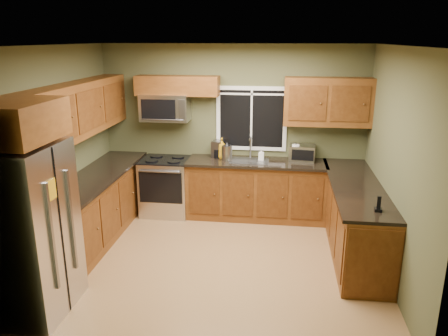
% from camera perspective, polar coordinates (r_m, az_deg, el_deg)
% --- Properties ---
extents(floor, '(4.20, 4.20, 0.00)m').
position_cam_1_polar(floor, '(5.83, -0.96, -11.88)').
color(floor, olive).
rests_on(floor, ground).
extents(ceiling, '(4.20, 4.20, 0.00)m').
position_cam_1_polar(ceiling, '(5.12, -1.11, 15.72)').
color(ceiling, white).
rests_on(ceiling, back_wall).
extents(back_wall, '(4.20, 0.00, 4.20)m').
position_cam_1_polar(back_wall, '(7.05, 1.14, 4.93)').
color(back_wall, '#4C4E2F').
rests_on(back_wall, ground).
extents(front_wall, '(4.20, 0.00, 4.20)m').
position_cam_1_polar(front_wall, '(3.64, -5.25, -6.59)').
color(front_wall, '#4C4E2F').
rests_on(front_wall, ground).
extents(left_wall, '(0.00, 3.60, 3.60)m').
position_cam_1_polar(left_wall, '(5.99, -21.32, 1.65)').
color(left_wall, '#4C4E2F').
rests_on(left_wall, ground).
extents(right_wall, '(0.00, 3.60, 3.60)m').
position_cam_1_polar(right_wall, '(5.43, 21.47, 0.16)').
color(right_wall, '#4C4E2F').
rests_on(right_wall, ground).
extents(window, '(1.12, 0.03, 1.02)m').
position_cam_1_polar(window, '(6.97, 3.60, 6.46)').
color(window, white).
rests_on(window, back_wall).
extents(base_cabinets_left, '(0.60, 2.65, 0.90)m').
position_cam_1_polar(base_cabinets_left, '(6.53, -16.22, -4.96)').
color(base_cabinets_left, brown).
rests_on(base_cabinets_left, ground).
extents(countertop_left, '(0.65, 2.65, 0.04)m').
position_cam_1_polar(countertop_left, '(6.37, -16.35, -1.04)').
color(countertop_left, black).
rests_on(countertop_left, base_cabinets_left).
extents(base_cabinets_back, '(2.17, 0.60, 0.90)m').
position_cam_1_polar(base_cabinets_back, '(6.97, 4.22, -2.93)').
color(base_cabinets_back, brown).
rests_on(base_cabinets_back, ground).
extents(countertop_back, '(2.17, 0.65, 0.04)m').
position_cam_1_polar(countertop_back, '(6.81, 4.29, 0.73)').
color(countertop_back, black).
rests_on(countertop_back, base_cabinets_back).
extents(base_cabinets_peninsula, '(0.60, 2.52, 0.90)m').
position_cam_1_polar(base_cabinets_peninsula, '(6.16, 16.71, -6.35)').
color(base_cabinets_peninsula, brown).
rests_on(base_cabinets_peninsula, ground).
extents(countertop_peninsula, '(0.65, 2.50, 0.04)m').
position_cam_1_polar(countertop_peninsula, '(6.00, 16.84, -2.18)').
color(countertop_peninsula, black).
rests_on(countertop_peninsula, base_cabinets_peninsula).
extents(upper_cabinets_left, '(0.33, 2.65, 0.72)m').
position_cam_1_polar(upper_cabinets_left, '(6.23, -18.41, 7.29)').
color(upper_cabinets_left, brown).
rests_on(upper_cabinets_left, left_wall).
extents(upper_cabinets_back_left, '(1.30, 0.33, 0.30)m').
position_cam_1_polar(upper_cabinets_back_left, '(6.93, -6.11, 10.66)').
color(upper_cabinets_back_left, brown).
rests_on(upper_cabinets_back_left, back_wall).
extents(upper_cabinets_back_right, '(1.30, 0.33, 0.72)m').
position_cam_1_polar(upper_cabinets_back_right, '(6.79, 13.39, 8.41)').
color(upper_cabinets_back_right, brown).
rests_on(upper_cabinets_back_right, back_wall).
extents(upper_cabinet_over_fridge, '(0.72, 0.90, 0.38)m').
position_cam_1_polar(upper_cabinet_over_fridge, '(4.58, -25.88, 5.52)').
color(upper_cabinet_over_fridge, brown).
rests_on(upper_cabinet_over_fridge, left_wall).
extents(refrigerator, '(0.74, 0.90, 1.80)m').
position_cam_1_polar(refrigerator, '(4.90, -24.20, -7.53)').
color(refrigerator, '#B7B7BC').
rests_on(refrigerator, ground).
extents(range, '(0.76, 0.69, 0.94)m').
position_cam_1_polar(range, '(7.16, -7.58, -2.34)').
color(range, '#B7B7BC').
rests_on(range, ground).
extents(microwave, '(0.76, 0.41, 0.42)m').
position_cam_1_polar(microwave, '(6.99, -7.69, 7.84)').
color(microwave, '#B7B7BC').
rests_on(microwave, back_wall).
extents(sink, '(0.60, 0.42, 0.36)m').
position_cam_1_polar(sink, '(6.82, 3.34, 1.06)').
color(sink, slate).
rests_on(sink, countertop_back).
extents(toaster_oven, '(0.42, 0.34, 0.25)m').
position_cam_1_polar(toaster_oven, '(6.91, 10.19, 1.96)').
color(toaster_oven, '#B7B7BC').
rests_on(toaster_oven, countertop_back).
extents(coffee_maker, '(0.19, 0.24, 0.27)m').
position_cam_1_polar(coffee_maker, '(6.99, -0.84, 2.43)').
color(coffee_maker, slate).
rests_on(coffee_maker, countertop_back).
extents(kettle, '(0.20, 0.20, 0.29)m').
position_cam_1_polar(kettle, '(6.79, 0.39, 2.09)').
color(kettle, '#B7B7BC').
rests_on(kettle, countertop_back).
extents(paper_towel_roll, '(0.13, 0.13, 0.29)m').
position_cam_1_polar(paper_towel_roll, '(6.83, 9.32, 1.94)').
color(paper_towel_roll, white).
rests_on(paper_towel_roll, countertop_back).
extents(soap_bottle_a, '(0.14, 0.14, 0.33)m').
position_cam_1_polar(soap_bottle_a, '(6.91, -0.31, 2.60)').
color(soap_bottle_a, orange).
rests_on(soap_bottle_a, countertop_back).
extents(soap_bottle_b, '(0.08, 0.09, 0.18)m').
position_cam_1_polar(soap_bottle_b, '(6.84, 4.89, 1.78)').
color(soap_bottle_b, white).
rests_on(soap_bottle_b, countertop_back).
extents(soap_bottle_c, '(0.18, 0.18, 0.19)m').
position_cam_1_polar(soap_bottle_c, '(7.05, -0.99, 2.30)').
color(soap_bottle_c, white).
rests_on(soap_bottle_c, countertop_back).
extents(cordless_phone, '(0.09, 0.09, 0.18)m').
position_cam_1_polar(cordless_phone, '(5.13, 19.52, -4.79)').
color(cordless_phone, black).
rests_on(cordless_phone, countertop_peninsula).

